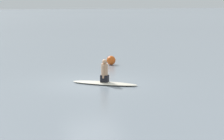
% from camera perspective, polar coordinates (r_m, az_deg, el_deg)
% --- Properties ---
extents(ground_plane, '(400.00, 400.00, 0.00)m').
position_cam_1_polar(ground_plane, '(17.39, -2.90, -1.92)').
color(ground_plane, gray).
extents(surfboard, '(2.59, 2.50, 0.10)m').
position_cam_1_polar(surfboard, '(17.11, -1.08, -1.92)').
color(surfboard, silver).
rests_on(surfboard, ground).
extents(person_paddler, '(0.42, 0.42, 1.00)m').
position_cam_1_polar(person_paddler, '(17.02, -1.09, -0.26)').
color(person_paddler, black).
rests_on(person_paddler, surfboard).
extents(buoy_marker, '(0.51, 0.51, 0.51)m').
position_cam_1_polar(buoy_marker, '(22.46, -0.13, 1.41)').
color(buoy_marker, '#E55919').
rests_on(buoy_marker, ground).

